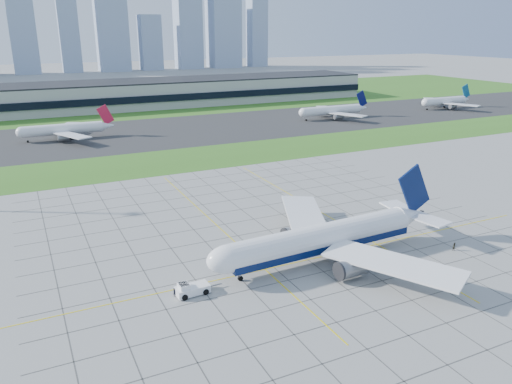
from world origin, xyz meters
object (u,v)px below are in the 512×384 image
pushback_tug (191,289)px  crew_far (454,247)px  distant_jet_3 (445,101)px  distant_jet_1 (65,129)px  distant_jet_2 (332,110)px  airliner (324,238)px  crew_near (174,292)px

pushback_tug → crew_far: 57.87m
crew_far → distant_jet_3: size_ratio=0.04×
distant_jet_1 → distant_jet_2: (134.78, -6.22, 0.00)m
airliner → crew_far: bearing=-19.9°
airliner → distant_jet_1: airliner is taller
pushback_tug → distant_jet_3: size_ratio=0.21×
pushback_tug → crew_near: pushback_tug is taller
distant_jet_3 → pushback_tug: bearing=-145.3°
pushback_tug → crew_near: size_ratio=5.67×
distant_jet_1 → distant_jet_2: size_ratio=1.00×
crew_near → distant_jet_2: 195.82m
pushback_tug → crew_near: bearing=163.6°
airliner → distant_jet_2: size_ratio=1.32×
airliner → distant_jet_2: (99.60, 143.69, -0.29)m
airliner → distant_jet_3: size_ratio=1.32×
crew_far → distant_jet_3: distant_jet_3 is taller
crew_far → distant_jet_3: bearing=53.0°
distant_jet_2 → distant_jet_1: bearing=177.4°
crew_near → crew_far: crew_far is taller
airliner → distant_jet_1: 153.98m
crew_near → crew_far: (60.32, -7.60, 0.12)m
distant_jet_1 → distant_jet_2: bearing=-2.6°
airliner → pushback_tug: bearing=-179.3°
airliner → crew_near: (-32.23, -1.06, -3.99)m
distant_jet_3 → airliner: bearing=-141.5°
airliner → distant_jet_2: airliner is taller
pushback_tug → distant_jet_1: distant_jet_1 is taller
distant_jet_3 → crew_far: bearing=-135.1°
distant_jet_1 → crew_far: bearing=-68.2°
pushback_tug → distant_jet_3: 256.56m
crew_near → distant_jet_1: 151.05m
airliner → distant_jet_3: airliner is taller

